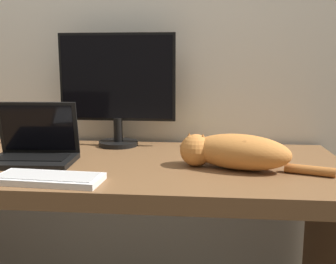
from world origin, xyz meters
The scene contains 7 objects.
wall_back centered at (0.00, 0.81, 1.30)m, with size 6.40×0.06×2.60m.
desk centered at (0.00, 0.37, 0.60)m, with size 1.78×0.75×0.73m.
monitor centered at (-0.02, 0.65, 1.01)m, with size 0.51×0.17×0.50m.
laptop centered at (-0.27, 0.33, 0.78)m, with size 0.32×0.23×0.22m.
external_keyboard centered at (-0.12, 0.09, 0.75)m, with size 0.34×0.15×0.02m.
cat centered at (0.47, 0.31, 0.80)m, with size 0.52×0.26×0.12m.
small_toy centered at (0.32, 0.67, 0.76)m, with size 0.05×0.05×0.05m.
Camera 1 is at (0.36, -1.05, 1.10)m, focal length 42.00 mm.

